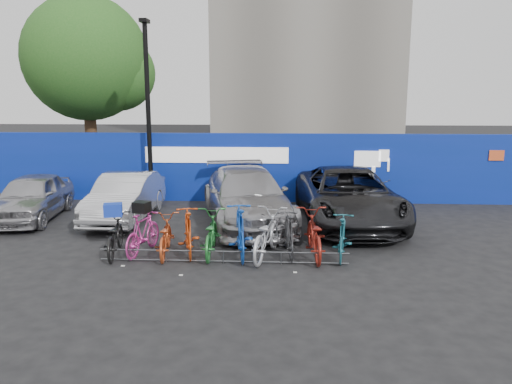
# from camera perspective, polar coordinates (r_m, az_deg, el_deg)

# --- Properties ---
(ground) EXTENTS (100.00, 100.00, 0.00)m
(ground) POSITION_cam_1_polar(r_m,az_deg,el_deg) (11.90, -3.41, -7.18)
(ground) COLOR black
(ground) RESTS_ON ground
(hoarding) EXTENTS (22.00, 0.18, 2.40)m
(hoarding) POSITION_cam_1_polar(r_m,az_deg,el_deg) (17.45, -1.20, 2.81)
(hoarding) COLOR navy
(hoarding) RESTS_ON ground
(tree) EXTENTS (5.40, 5.20, 7.80)m
(tree) POSITION_cam_1_polar(r_m,az_deg,el_deg) (22.80, -18.21, 13.98)
(tree) COLOR #382314
(tree) RESTS_ON ground
(lamppost) EXTENTS (0.25, 0.50, 6.11)m
(lamppost) POSITION_cam_1_polar(r_m,az_deg,el_deg) (17.23, -12.23, 9.36)
(lamppost) COLOR black
(lamppost) RESTS_ON ground
(bike_rack) EXTENTS (5.60, 0.03, 0.30)m
(bike_rack) POSITION_cam_1_polar(r_m,az_deg,el_deg) (11.28, -3.76, -7.36)
(bike_rack) COLOR #595B60
(bike_rack) RESTS_ON ground
(car_0) EXTENTS (2.06, 4.18, 1.37)m
(car_0) POSITION_cam_1_polar(r_m,az_deg,el_deg) (16.48, -24.27, -0.51)
(car_0) COLOR #A3A2A6
(car_0) RESTS_ON ground
(car_1) EXTENTS (1.48, 4.19, 1.38)m
(car_1) POSITION_cam_1_polar(r_m,az_deg,el_deg) (15.51, -14.72, -0.55)
(car_1) COLOR silver
(car_1) RESTS_ON ground
(car_2) EXTENTS (3.42, 5.81, 1.58)m
(car_2) POSITION_cam_1_polar(r_m,az_deg,el_deg) (14.57, -1.07, -0.51)
(car_2) COLOR #9B9A9F
(car_2) RESTS_ON ground
(car_3) EXTENTS (3.03, 5.93, 1.60)m
(car_3) POSITION_cam_1_polar(r_m,az_deg,el_deg) (14.82, 10.50, -0.46)
(car_3) COLOR black
(car_3) RESTS_ON ground
(bike_0) EXTENTS (0.90, 1.88, 0.95)m
(bike_0) POSITION_cam_1_polar(r_m,az_deg,el_deg) (12.20, -15.87, -4.82)
(bike_0) COLOR black
(bike_0) RESTS_ON ground
(bike_1) EXTENTS (0.80, 1.73, 1.01)m
(bike_1) POSITION_cam_1_polar(r_m,az_deg,el_deg) (12.14, -12.80, -4.60)
(bike_1) COLOR #C4318C
(bike_1) RESTS_ON ground
(bike_2) EXTENTS (0.83, 1.85, 0.94)m
(bike_2) POSITION_cam_1_polar(r_m,az_deg,el_deg) (11.91, -10.40, -4.97)
(bike_2) COLOR #B6451D
(bike_2) RESTS_ON ground
(bike_3) EXTENTS (0.92, 1.89, 1.09)m
(bike_3) POSITION_cam_1_polar(r_m,az_deg,el_deg) (11.88, -7.75, -4.54)
(bike_3) COLOR #CF4312
(bike_3) RESTS_ON ground
(bike_4) EXTENTS (0.76, 1.96, 1.01)m
(bike_4) POSITION_cam_1_polar(r_m,az_deg,el_deg) (11.81, -5.24, -4.78)
(bike_4) COLOR #21722D
(bike_4) RESTS_ON ground
(bike_5) EXTENTS (0.87, 2.07, 1.20)m
(bike_5) POSITION_cam_1_polar(r_m,az_deg,el_deg) (11.62, -1.82, -4.52)
(bike_5) COLOR #1345AC
(bike_5) RESTS_ON ground
(bike_6) EXTENTS (1.18, 2.19, 1.09)m
(bike_6) POSITION_cam_1_polar(r_m,az_deg,el_deg) (11.58, 1.18, -4.86)
(bike_6) COLOR #B3B5BB
(bike_6) RESTS_ON ground
(bike_7) EXTENTS (0.64, 1.73, 1.02)m
(bike_7) POSITION_cam_1_polar(r_m,az_deg,el_deg) (11.72, 3.77, -4.87)
(bike_7) COLOR #292A2C
(bike_7) RESTS_ON ground
(bike_8) EXTENTS (0.86, 2.09, 1.08)m
(bike_8) POSITION_cam_1_polar(r_m,az_deg,el_deg) (11.67, 6.61, -4.84)
(bike_8) COLOR maroon
(bike_8) RESTS_ON ground
(bike_9) EXTENTS (0.73, 1.73, 1.01)m
(bike_9) POSITION_cam_1_polar(r_m,az_deg,el_deg) (11.69, 9.83, -5.08)
(bike_9) COLOR #195967
(bike_9) RESTS_ON ground
(cargo_crate) EXTENTS (0.48, 0.41, 0.29)m
(cargo_crate) POSITION_cam_1_polar(r_m,az_deg,el_deg) (12.05, -16.02, -1.98)
(cargo_crate) COLOR #1430A9
(cargo_crate) RESTS_ON bike_0
(cargo_topcase) EXTENTS (0.42, 0.40, 0.26)m
(cargo_topcase) POSITION_cam_1_polar(r_m,az_deg,el_deg) (11.98, -12.93, -1.69)
(cargo_topcase) COLOR black
(cargo_topcase) RESTS_ON bike_1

